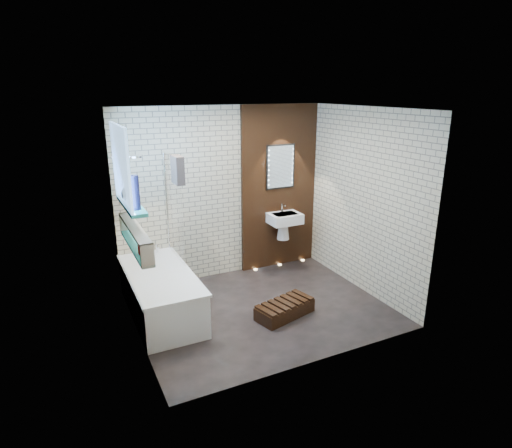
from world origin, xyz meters
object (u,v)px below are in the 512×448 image
washbasin (284,222)px  led_mirror (280,167)px  bathtub (161,293)px  walnut_step (285,310)px  bath_screen (174,208)px

washbasin → led_mirror: led_mirror is taller
bathtub → walnut_step: (1.42, -0.75, -0.21)m
bath_screen → bathtub: bearing=-128.9°
led_mirror → washbasin: bearing=-90.0°
washbasin → bath_screen: bearing=-174.2°
bath_screen → washbasin: 1.89m
washbasin → walnut_step: 1.72m
bath_screen → walnut_step: 1.99m
washbasin → walnut_step: washbasin is taller
bath_screen → washbasin: bath_screen is taller
bath_screen → led_mirror: 1.89m
washbasin → walnut_step: size_ratio=0.75×
bath_screen → walnut_step: (1.07, -1.19, -1.19)m
bathtub → washbasin: size_ratio=3.00×
bathtub → led_mirror: size_ratio=2.49×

